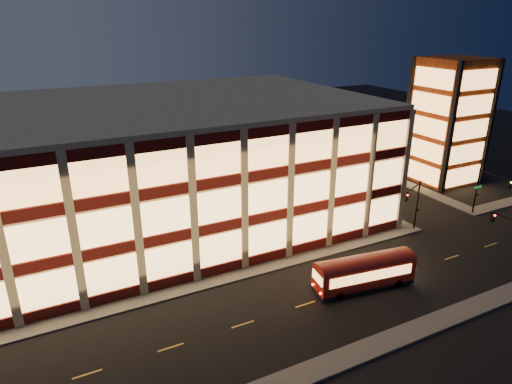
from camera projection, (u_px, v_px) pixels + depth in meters
ground at (234, 282)px, 42.62m from camera, size 200.00×200.00×0.00m
sidewalk_office_south at (200, 285)px, 42.14m from camera, size 54.00×2.00×0.15m
sidewalk_office_east at (329, 187)px, 66.54m from camera, size 2.00×30.00×0.15m
sidewalk_tower_south at (504, 203)px, 60.54m from camera, size 14.00×2.00×0.15m
sidewalk_tower_west at (386, 175)px, 71.25m from camera, size 2.00×30.00×0.15m
sidewalk_near at (312, 371)px, 31.80m from camera, size 100.00×2.00×0.15m
office_building at (149, 164)px, 52.81m from camera, size 50.45×30.45×14.50m
stair_tower at (448, 121)px, 66.42m from camera, size 8.60×8.60×18.00m
traffic_signal_far at (413, 200)px, 50.85m from camera, size 3.79×1.87×6.00m
traffic_signal_right at (488, 186)px, 54.97m from camera, size 1.20×4.37×6.00m
trolley_bus at (364, 271)px, 41.21m from camera, size 9.63×3.62×3.18m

